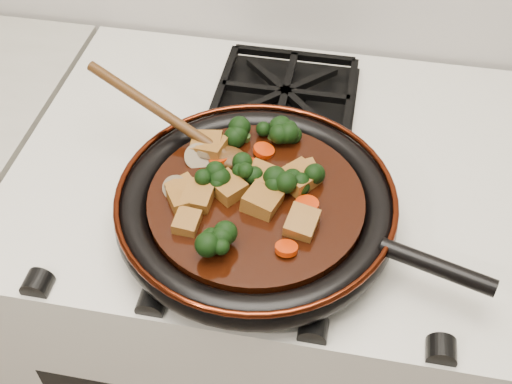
# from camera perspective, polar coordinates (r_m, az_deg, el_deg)

# --- Properties ---
(stove) EXTENTS (0.76, 0.60, 0.90)m
(stove) POSITION_cam_1_polar(r_m,az_deg,el_deg) (1.32, 0.97, -11.29)
(stove) COLOR beige
(stove) RESTS_ON ground
(burner_grate_front) EXTENTS (0.23, 0.23, 0.03)m
(burner_grate_front) POSITION_cam_1_polar(r_m,az_deg,el_deg) (0.86, -0.27, -2.96)
(burner_grate_front) COLOR black
(burner_grate_front) RESTS_ON stove
(burner_grate_back) EXTENTS (0.23, 0.23, 0.03)m
(burner_grate_back) POSITION_cam_1_polar(r_m,az_deg,el_deg) (1.06, 2.61, 8.50)
(burner_grate_back) COLOR black
(burner_grate_back) RESTS_ON stove
(skillet) EXTENTS (0.49, 0.37, 0.05)m
(skillet) POSITION_cam_1_polar(r_m,az_deg,el_deg) (0.85, 0.12, -1.24)
(skillet) COLOR black
(skillet) RESTS_ON burner_grate_front
(braising_sauce) EXTENTS (0.28, 0.28, 0.02)m
(braising_sauce) POSITION_cam_1_polar(r_m,az_deg,el_deg) (0.84, -0.00, -0.97)
(braising_sauce) COLOR black
(braising_sauce) RESTS_ON skillet
(tofu_cube_0) EXTENTS (0.04, 0.05, 0.03)m
(tofu_cube_0) POSITION_cam_1_polar(r_m,az_deg,el_deg) (0.89, -3.89, 3.88)
(tofu_cube_0) COLOR brown
(tofu_cube_0) RESTS_ON braising_sauce
(tofu_cube_1) EXTENTS (0.05, 0.04, 0.03)m
(tofu_cube_1) POSITION_cam_1_polar(r_m,az_deg,el_deg) (0.90, -4.38, 4.19)
(tofu_cube_1) COLOR brown
(tofu_cube_1) RESTS_ON braising_sauce
(tofu_cube_2) EXTENTS (0.04, 0.05, 0.03)m
(tofu_cube_2) POSITION_cam_1_polar(r_m,az_deg,el_deg) (0.80, 4.07, -2.83)
(tofu_cube_2) COLOR brown
(tofu_cube_2) RESTS_ON braising_sauce
(tofu_cube_3) EXTENTS (0.04, 0.05, 0.03)m
(tofu_cube_3) POSITION_cam_1_polar(r_m,az_deg,el_deg) (0.83, -5.14, -0.44)
(tofu_cube_3) COLOR brown
(tofu_cube_3) RESTS_ON braising_sauce
(tofu_cube_4) EXTENTS (0.06, 0.06, 0.02)m
(tofu_cube_4) POSITION_cam_1_polar(r_m,az_deg,el_deg) (0.84, -2.53, 0.34)
(tofu_cube_4) COLOR brown
(tofu_cube_4) RESTS_ON braising_sauce
(tofu_cube_5) EXTENTS (0.05, 0.05, 0.02)m
(tofu_cube_5) POSITION_cam_1_polar(r_m,az_deg,el_deg) (0.83, -6.38, -0.64)
(tofu_cube_5) COLOR brown
(tofu_cube_5) RESTS_ON braising_sauce
(tofu_cube_6) EXTENTS (0.05, 0.05, 0.02)m
(tofu_cube_6) POSITION_cam_1_polar(r_m,az_deg,el_deg) (0.85, 0.59, 1.28)
(tofu_cube_6) COLOR brown
(tofu_cube_6) RESTS_ON braising_sauce
(tofu_cube_7) EXTENTS (0.06, 0.05, 0.03)m
(tofu_cube_7) POSITION_cam_1_polar(r_m,az_deg,el_deg) (0.82, 0.57, -0.83)
(tofu_cube_7) COLOR brown
(tofu_cube_7) RESTS_ON braising_sauce
(tofu_cube_8) EXTENTS (0.03, 0.04, 0.02)m
(tofu_cube_8) POSITION_cam_1_polar(r_m,az_deg,el_deg) (0.80, -6.16, -2.72)
(tofu_cube_8) COLOR brown
(tofu_cube_8) RESTS_ON braising_sauce
(tofu_cube_9) EXTENTS (0.05, 0.05, 0.03)m
(tofu_cube_9) POSITION_cam_1_polar(r_m,az_deg,el_deg) (0.84, -6.44, 0.02)
(tofu_cube_9) COLOR brown
(tofu_cube_9) RESTS_ON braising_sauce
(tofu_cube_10) EXTENTS (0.06, 0.06, 0.03)m
(tofu_cube_10) POSITION_cam_1_polar(r_m,az_deg,el_deg) (0.85, 3.89, 1.24)
(tofu_cube_10) COLOR brown
(tofu_cube_10) RESTS_ON braising_sauce
(tofu_cube_11) EXTENTS (0.05, 0.05, 0.03)m
(tofu_cube_11) POSITION_cam_1_polar(r_m,az_deg,el_deg) (0.86, 4.26, 1.55)
(tofu_cube_11) COLOR brown
(tofu_cube_11) RESTS_ON braising_sauce
(broccoli_floret_0) EXTENTS (0.09, 0.09, 0.07)m
(broccoli_floret_0) POSITION_cam_1_polar(r_m,az_deg,el_deg) (0.77, -3.83, -4.50)
(broccoli_floret_0) COLOR black
(broccoli_floret_0) RESTS_ON braising_sauce
(broccoli_floret_1) EXTENTS (0.08, 0.08, 0.06)m
(broccoli_floret_1) POSITION_cam_1_polar(r_m,az_deg,el_deg) (0.85, -0.47, 1.83)
(broccoli_floret_1) COLOR black
(broccoli_floret_1) RESTS_ON braising_sauce
(broccoli_floret_2) EXTENTS (0.07, 0.06, 0.06)m
(broccoli_floret_2) POSITION_cam_1_polar(r_m,az_deg,el_deg) (0.91, 2.59, 4.90)
(broccoli_floret_2) COLOR black
(broccoli_floret_2) RESTS_ON braising_sauce
(broccoli_floret_3) EXTENTS (0.08, 0.09, 0.07)m
(broccoli_floret_3) POSITION_cam_1_polar(r_m,az_deg,el_deg) (0.91, 1.45, 5.34)
(broccoli_floret_3) COLOR black
(broccoli_floret_3) RESTS_ON braising_sauce
(broccoli_floret_4) EXTENTS (0.08, 0.09, 0.08)m
(broccoli_floret_4) POSITION_cam_1_polar(r_m,az_deg,el_deg) (0.84, -4.17, 0.78)
(broccoli_floret_4) COLOR black
(broccoli_floret_4) RESTS_ON braising_sauce
(broccoli_floret_5) EXTENTS (0.06, 0.06, 0.06)m
(broccoli_floret_5) POSITION_cam_1_polar(r_m,az_deg,el_deg) (0.84, 2.44, 0.55)
(broccoli_floret_5) COLOR black
(broccoli_floret_5) RESTS_ON braising_sauce
(broccoli_floret_6) EXTENTS (0.08, 0.08, 0.06)m
(broccoli_floret_6) POSITION_cam_1_polar(r_m,az_deg,el_deg) (0.91, -0.92, 5.00)
(broccoli_floret_6) COLOR black
(broccoli_floret_6) RESTS_ON braising_sauce
(broccoli_floret_7) EXTENTS (0.06, 0.07, 0.06)m
(broccoli_floret_7) POSITION_cam_1_polar(r_m,az_deg,el_deg) (0.85, 4.33, 0.97)
(broccoli_floret_7) COLOR black
(broccoli_floret_7) RESTS_ON braising_sauce
(carrot_coin_0) EXTENTS (0.03, 0.03, 0.01)m
(carrot_coin_0) POSITION_cam_1_polar(r_m,az_deg,el_deg) (0.78, 2.72, -5.02)
(carrot_coin_0) COLOR #BA2905
(carrot_coin_0) RESTS_ON braising_sauce
(carrot_coin_1) EXTENTS (0.03, 0.03, 0.02)m
(carrot_coin_1) POSITION_cam_1_polar(r_m,az_deg,el_deg) (0.88, -3.27, 2.94)
(carrot_coin_1) COLOR #BA2905
(carrot_coin_1) RESTS_ON braising_sauce
(carrot_coin_2) EXTENTS (0.03, 0.03, 0.02)m
(carrot_coin_2) POSITION_cam_1_polar(r_m,az_deg,el_deg) (0.89, 0.69, 3.71)
(carrot_coin_2) COLOR #BA2905
(carrot_coin_2) RESTS_ON braising_sauce
(carrot_coin_3) EXTENTS (0.03, 0.03, 0.02)m
(carrot_coin_3) POSITION_cam_1_polar(r_m,az_deg,el_deg) (0.87, -0.46, 2.53)
(carrot_coin_3) COLOR #BA2905
(carrot_coin_3) RESTS_ON braising_sauce
(carrot_coin_4) EXTENTS (0.03, 0.03, 0.01)m
(carrot_coin_4) POSITION_cam_1_polar(r_m,az_deg,el_deg) (0.82, 4.55, -1.12)
(carrot_coin_4) COLOR #BA2905
(carrot_coin_4) RESTS_ON braising_sauce
(mushroom_slice_0) EXTENTS (0.04, 0.03, 0.03)m
(mushroom_slice_0) POSITION_cam_1_polar(r_m,az_deg,el_deg) (0.85, -7.14, 0.36)
(mushroom_slice_0) COLOR brown
(mushroom_slice_0) RESTS_ON braising_sauce
(mushroom_slice_1) EXTENTS (0.05, 0.05, 0.02)m
(mushroom_slice_1) POSITION_cam_1_polar(r_m,az_deg,el_deg) (0.89, -4.36, 3.66)
(mushroom_slice_1) COLOR brown
(mushroom_slice_1) RESTS_ON braising_sauce
(mushroom_slice_2) EXTENTS (0.05, 0.04, 0.03)m
(mushroom_slice_2) POSITION_cam_1_polar(r_m,az_deg,el_deg) (0.88, -5.18, 3.13)
(mushroom_slice_2) COLOR brown
(mushroom_slice_2) RESTS_ON braising_sauce
(wooden_spoon) EXTENTS (0.15, 0.08, 0.24)m
(wooden_spoon) POSITION_cam_1_polar(r_m,az_deg,el_deg) (0.90, -6.03, 5.48)
(wooden_spoon) COLOR #44270E
(wooden_spoon) RESTS_ON braising_sauce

